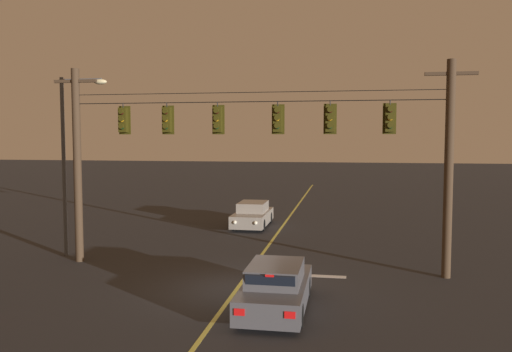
{
  "coord_description": "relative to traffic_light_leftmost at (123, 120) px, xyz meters",
  "views": [
    {
      "loc": [
        3.56,
        -16.59,
        5.05
      ],
      "look_at": [
        0.0,
        3.71,
        3.52
      ],
      "focal_mm": 36.37,
      "sensor_mm": 36.0,
      "label": 1
    }
  ],
  "objects": [
    {
      "name": "traffic_light_left_inner",
      "position": [
        1.8,
        0.0,
        0.0
      ],
      "size": [
        0.48,
        0.41,
        1.22
      ],
      "color": "black"
    },
    {
      "name": "ground_plane",
      "position": [
        5.14,
        -2.69,
        -5.74
      ],
      "size": [
        180.0,
        180.0,
        0.0
      ],
      "primitive_type": "plane",
      "color": "#28282B"
    },
    {
      "name": "stop_bar_paint",
      "position": [
        7.04,
        -0.58,
        -5.73
      ],
      "size": [
        3.4,
        0.36,
        0.01
      ],
      "primitive_type": "cube",
      "color": "silver",
      "rests_on": "ground"
    },
    {
      "name": "traffic_light_centre",
      "position": [
        3.82,
        0.0,
        0.0
      ],
      "size": [
        0.48,
        0.41,
        1.22
      ],
      "color": "black"
    },
    {
      "name": "car_oncoming_lead",
      "position": [
        3.46,
        9.45,
        -5.09
      ],
      "size": [
        1.8,
        4.42,
        1.39
      ],
      "color": "gray",
      "rests_on": "ground"
    },
    {
      "name": "traffic_light_rightmost",
      "position": [
        8.08,
        0.0,
        0.0
      ],
      "size": [
        0.48,
        0.41,
        1.22
      ],
      "color": "black"
    },
    {
      "name": "traffic_light_leftmost",
      "position": [
        0.0,
        0.0,
        0.0
      ],
      "size": [
        0.48,
        0.41,
        1.22
      ],
      "color": "black"
    },
    {
      "name": "street_lamp_corner",
      "position": [
        -2.84,
        0.98,
        -1.15
      ],
      "size": [
        2.11,
        0.3,
        7.58
      ],
      "color": "#4C4F54",
      "rests_on": "ground"
    },
    {
      "name": "signal_span_assembly",
      "position": [
        5.14,
        0.02,
        -1.69
      ],
      "size": [
        16.08,
        0.32,
        7.79
      ],
      "color": "#423021",
      "rests_on": "ground"
    },
    {
      "name": "traffic_light_right_inner",
      "position": [
        6.14,
        0.0,
        0.0
      ],
      "size": [
        0.48,
        0.41,
        1.22
      ],
      "color": "black"
    },
    {
      "name": "car_waiting_near_lane",
      "position": [
        6.7,
        -4.51,
        -5.09
      ],
      "size": [
        1.8,
        4.33,
        1.39
      ],
      "color": "#4C4C51",
      "rests_on": "ground"
    },
    {
      "name": "traffic_light_far_right",
      "position": [
        10.21,
        0.0,
        0.0
      ],
      "size": [
        0.48,
        0.41,
        1.22
      ],
      "color": "black"
    },
    {
      "name": "lane_centre_stripe",
      "position": [
        5.14,
        6.02,
        -5.73
      ],
      "size": [
        0.14,
        60.0,
        0.01
      ],
      "primitive_type": "cube",
      "color": "#D1C64C",
      "rests_on": "ground"
    }
  ]
}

